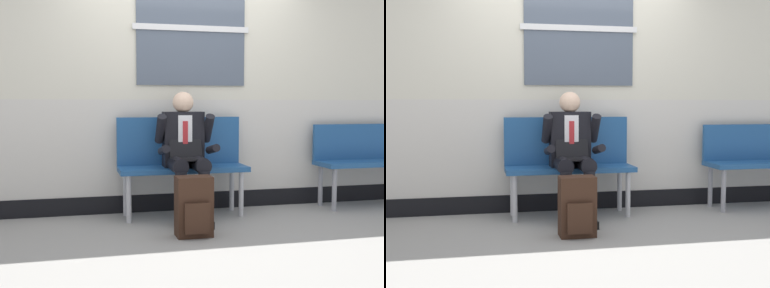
{
  "view_description": "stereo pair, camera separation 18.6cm",
  "coord_description": "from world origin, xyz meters",
  "views": [
    {
      "loc": [
        -1.16,
        -4.42,
        1.14
      ],
      "look_at": [
        -0.04,
        0.15,
        0.75
      ],
      "focal_mm": 45.85,
      "sensor_mm": 36.0,
      "label": 1
    },
    {
      "loc": [
        -0.98,
        -4.46,
        1.14
      ],
      "look_at": [
        -0.04,
        0.15,
        0.75
      ],
      "focal_mm": 45.85,
      "sensor_mm": 36.0,
      "label": 2
    }
  ],
  "objects": [
    {
      "name": "bench_with_person",
      "position": [
        -0.09,
        0.43,
        0.58
      ],
      "size": [
        1.29,
        0.42,
        1.0
      ],
      "color": "navy",
      "rests_on": "ground"
    },
    {
      "name": "ground_plane",
      "position": [
        0.0,
        0.0,
        0.0
      ],
      "size": [
        18.0,
        18.0,
        0.0
      ],
      "primitive_type": "plane",
      "color": "gray"
    },
    {
      "name": "person_seated",
      "position": [
        -0.09,
        0.23,
        0.68
      ],
      "size": [
        0.57,
        0.7,
        1.26
      ],
      "color": "black",
      "rests_on": "ground"
    },
    {
      "name": "station_wall",
      "position": [
        0.0,
        0.7,
        1.41
      ],
      "size": [
        6.82,
        0.17,
        2.83
      ],
      "color": "beige",
      "rests_on": "ground"
    },
    {
      "name": "backpack",
      "position": [
        -0.16,
        -0.41,
        0.25
      ],
      "size": [
        0.31,
        0.23,
        0.52
      ],
      "color": "#331E14",
      "rests_on": "ground"
    },
    {
      "name": "bench_empty",
      "position": [
        2.0,
        0.42,
        0.55
      ],
      "size": [
        1.12,
        0.42,
        0.91
      ],
      "color": "navy",
      "rests_on": "ground"
    }
  ]
}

